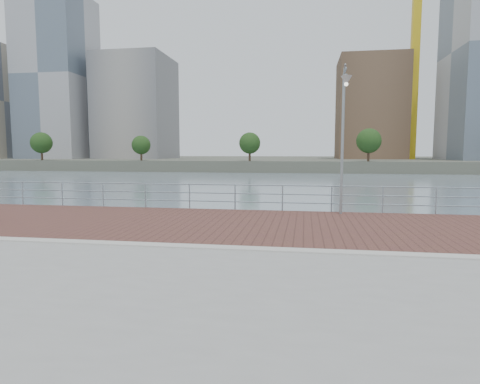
# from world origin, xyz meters

# --- Properties ---
(water) EXTENTS (400.00, 400.00, 0.00)m
(water) POSITION_xyz_m (0.00, 0.00, -2.00)
(water) COLOR slate
(water) RESTS_ON ground
(brick_lane) EXTENTS (40.00, 6.80, 0.02)m
(brick_lane) POSITION_xyz_m (0.00, 3.60, 0.01)
(brick_lane) COLOR brown
(brick_lane) RESTS_ON seawall
(curb) EXTENTS (40.00, 0.40, 0.06)m
(curb) POSITION_xyz_m (0.00, 0.00, 0.03)
(curb) COLOR #B7B5AD
(curb) RESTS_ON seawall
(far_shore) EXTENTS (320.00, 95.00, 2.50)m
(far_shore) POSITION_xyz_m (0.00, 122.50, -0.75)
(far_shore) COLOR #4C5142
(far_shore) RESTS_ON ground
(guardrail) EXTENTS (39.06, 0.06, 1.13)m
(guardrail) POSITION_xyz_m (0.00, 7.00, 0.69)
(guardrail) COLOR #8C9EA8
(guardrail) RESTS_ON brick_lane
(street_lamp) EXTENTS (0.41, 1.19, 5.62)m
(street_lamp) POSITION_xyz_m (3.42, 6.09, 3.99)
(street_lamp) COLOR gray
(street_lamp) RESTS_ON brick_lane
(tower_crane) EXTENTS (47.00, 2.00, 50.70)m
(tower_crane) POSITION_xyz_m (27.36, 104.00, 33.50)
(tower_crane) COLOR gold
(tower_crane) RESTS_ON far_shore
(skyline) EXTENTS (233.00, 41.00, 70.09)m
(skyline) POSITION_xyz_m (30.53, 104.75, 24.88)
(skyline) COLOR #ADA38E
(skyline) RESTS_ON far_shore
(shoreline_trees) EXTENTS (169.75, 5.12, 6.83)m
(shoreline_trees) POSITION_xyz_m (18.76, 77.00, 4.46)
(shoreline_trees) COLOR #473323
(shoreline_trees) RESTS_ON far_shore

